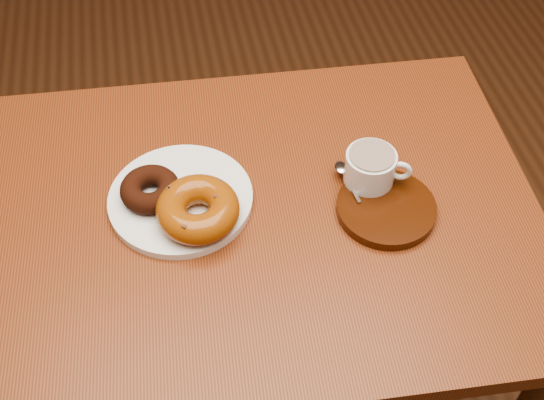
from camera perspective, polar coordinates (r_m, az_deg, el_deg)
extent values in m
cube|color=brown|center=(1.08, -1.05, -1.41)|extent=(0.91, 0.71, 0.03)
cylinder|color=#4A2915|center=(1.61, -16.29, -4.21)|extent=(0.05, 0.05, 0.79)
cylinder|color=#4A2915|center=(1.64, 11.71, -1.28)|extent=(0.05, 0.05, 0.79)
cylinder|color=white|center=(1.08, -7.64, 0.09)|extent=(0.26, 0.26, 0.01)
torus|color=black|center=(1.07, -10.16, 0.89)|extent=(0.12, 0.12, 0.03)
torus|color=#994C10|center=(1.02, -6.23, -0.77)|extent=(0.15, 0.15, 0.05)
cube|color=#532E1B|center=(1.01, -4.07, 0.28)|extent=(0.01, 0.01, 0.00)
cube|color=#532E1B|center=(1.02, -4.60, 1.14)|extent=(0.01, 0.01, 0.00)
cube|color=#532E1B|center=(1.03, -5.65, 1.60)|extent=(0.01, 0.01, 0.00)
cube|color=#532E1B|center=(1.03, -6.89, 1.56)|extent=(0.01, 0.01, 0.00)
cube|color=#532E1B|center=(1.03, -7.97, 1.01)|extent=(0.01, 0.01, 0.00)
cube|color=#532E1B|center=(1.01, -8.54, 0.12)|extent=(0.01, 0.01, 0.00)
cube|color=#532E1B|center=(1.00, -8.42, -0.85)|extent=(0.01, 0.01, 0.00)
cube|color=#532E1B|center=(0.99, -7.62, -1.58)|extent=(0.01, 0.01, 0.00)
cube|color=#532E1B|center=(0.98, -6.38, -1.83)|extent=(0.01, 0.01, 0.00)
cube|color=#532E1B|center=(0.98, -5.11, -1.49)|extent=(0.01, 0.01, 0.00)
cube|color=#532E1B|center=(0.99, -4.25, -0.70)|extent=(0.01, 0.01, 0.00)
cylinder|color=#361607|center=(1.07, 9.52, -0.69)|extent=(0.19, 0.19, 0.02)
cylinder|color=white|center=(1.07, 8.20, 2.70)|extent=(0.08, 0.08, 0.05)
cylinder|color=#512D1C|center=(1.05, 8.37, 3.74)|extent=(0.07, 0.07, 0.00)
torus|color=white|center=(1.07, 10.69, 2.42)|extent=(0.04, 0.02, 0.04)
ellipsoid|color=silver|center=(1.10, 5.79, 2.75)|extent=(0.02, 0.03, 0.01)
cube|color=silver|center=(1.08, 6.58, 1.23)|extent=(0.01, 0.07, 0.00)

